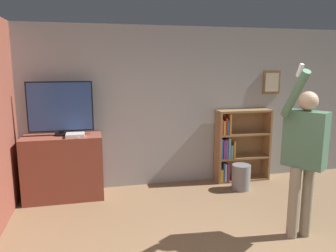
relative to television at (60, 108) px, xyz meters
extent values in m
cube|color=#9EA3A8|center=(1.80, 0.26, -0.07)|extent=(6.96, 0.06, 2.70)
cube|color=olive|center=(3.66, 0.22, 0.33)|extent=(0.33, 0.02, 0.43)
cube|color=beige|center=(3.66, 0.20, 0.33)|extent=(0.26, 0.01, 0.33)
cube|color=brown|center=(0.00, -0.07, -0.92)|extent=(1.19, 0.52, 1.00)
cylinder|color=black|center=(0.00, 0.00, -0.41)|extent=(0.22, 0.22, 0.03)
cylinder|color=black|center=(0.00, 0.00, -0.37)|extent=(0.06, 0.06, 0.05)
cube|color=black|center=(0.00, 0.00, 0.02)|extent=(0.97, 0.04, 0.76)
cube|color=#2D4C8C|center=(0.00, -0.02, 0.02)|extent=(0.93, 0.01, 0.73)
cube|color=white|center=(0.20, -0.18, -0.40)|extent=(0.27, 0.24, 0.06)
cube|color=white|center=(0.25, -0.24, -0.41)|extent=(0.05, 0.14, 0.02)
cube|color=#997047|center=(2.60, 0.07, -0.78)|extent=(0.04, 0.28, 1.29)
cube|color=#997047|center=(3.54, 0.07, -0.78)|extent=(0.04, 0.28, 1.29)
cube|color=#997047|center=(3.07, 0.21, -0.78)|extent=(0.98, 0.01, 1.29)
cube|color=#997047|center=(3.07, 0.07, -1.40)|extent=(0.91, 0.28, 0.04)
cube|color=#997047|center=(3.07, 0.07, -0.99)|extent=(0.91, 0.28, 0.04)
cube|color=#997047|center=(3.07, 0.07, -0.56)|extent=(0.91, 0.28, 0.04)
cube|color=#997047|center=(3.07, 0.07, -0.15)|extent=(0.91, 0.28, 0.04)
cube|color=gold|center=(2.64, 0.04, -1.28)|extent=(0.04, 0.22, 0.24)
cube|color=#2D569E|center=(2.68, 0.05, -1.23)|extent=(0.02, 0.23, 0.35)
cube|color=beige|center=(2.71, 0.03, -1.24)|extent=(0.03, 0.20, 0.33)
cube|color=#7A3889|center=(2.76, 0.04, -1.24)|extent=(0.04, 0.22, 0.32)
cube|color=#2D569E|center=(2.63, 0.04, -0.80)|extent=(0.03, 0.22, 0.35)
cube|color=#7A3889|center=(2.67, 0.07, -0.81)|extent=(0.03, 0.27, 0.33)
cube|color=#7A3889|center=(2.71, 0.04, -0.80)|extent=(0.04, 0.21, 0.34)
cube|color=#5B8E99|center=(2.77, 0.04, -0.80)|extent=(0.04, 0.22, 0.36)
cube|color=#5B8E99|center=(2.81, 0.05, -0.85)|extent=(0.04, 0.23, 0.24)
cube|color=orange|center=(2.86, 0.06, -0.82)|extent=(0.03, 0.25, 0.30)
cube|color=red|center=(2.63, 0.05, -0.41)|extent=(0.02, 0.24, 0.27)
cube|color=gold|center=(2.66, 0.04, -0.42)|extent=(0.03, 0.21, 0.24)
cube|color=red|center=(2.70, 0.04, -0.40)|extent=(0.02, 0.21, 0.29)
cube|color=#2D569E|center=(2.73, 0.03, -0.42)|extent=(0.03, 0.20, 0.26)
cube|color=orange|center=(2.77, 0.04, -0.37)|extent=(0.03, 0.21, 0.35)
cylinder|color=gray|center=(2.77, -1.94, -0.98)|extent=(0.13, 0.13, 0.88)
cylinder|color=gray|center=(2.95, -1.94, -0.98)|extent=(0.13, 0.13, 0.88)
cube|color=#477056|center=(2.86, -1.94, -0.21)|extent=(0.44, 0.51, 0.66)
sphere|color=tan|center=(2.86, -1.94, 0.24)|extent=(0.22, 0.22, 0.22)
cylinder|color=#477056|center=(3.12, -1.94, -0.22)|extent=(0.09, 0.09, 0.61)
cylinder|color=#477056|center=(2.60, -2.06, 0.33)|extent=(0.09, 0.42, 0.55)
cube|color=white|center=(2.60, -2.12, 0.59)|extent=(0.04, 0.09, 0.14)
cylinder|color=gray|center=(2.86, -0.36, -1.21)|extent=(0.31, 0.31, 0.42)
camera|label=1|loc=(0.47, -5.18, 0.64)|focal=35.00mm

